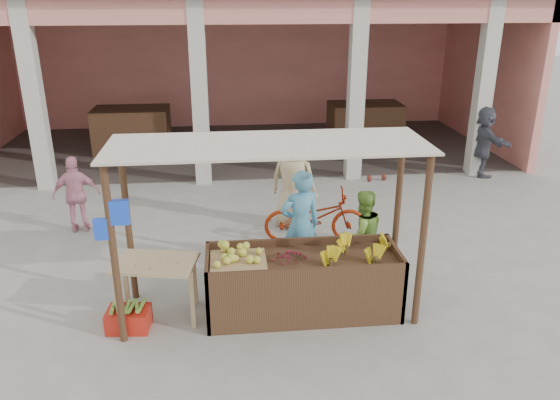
{
  "coord_description": "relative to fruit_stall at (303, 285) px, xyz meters",
  "views": [
    {
      "loc": [
        -0.48,
        -6.45,
        4.14
      ],
      "look_at": [
        0.31,
        1.2,
        1.2
      ],
      "focal_mm": 35.0,
      "sensor_mm": 36.0,
      "label": 1
    }
  ],
  "objects": [
    {
      "name": "berry_heap",
      "position": [
        -0.2,
        -0.01,
        0.48
      ],
      "size": [
        0.48,
        0.4,
        0.15
      ],
      "primitive_type": "ellipsoid",
      "color": "maroon",
      "rests_on": "fruit_stall"
    },
    {
      "name": "red_crate",
      "position": [
        -2.32,
        -0.19,
        -0.26
      ],
      "size": [
        0.57,
        0.44,
        0.28
      ],
      "primitive_type": "cube",
      "rotation": [
        0.0,
        0.0,
        -0.09
      ],
      "color": "red",
      "rests_on": "ground"
    },
    {
      "name": "shopper_b",
      "position": [
        -3.69,
        3.12,
        0.36
      ],
      "size": [
        0.93,
        0.56,
        1.52
      ],
      "primitive_type": "imported",
      "rotation": [
        0.0,
        0.0,
        3.23
      ],
      "color": "pink",
      "rests_on": "ground"
    },
    {
      "name": "banana_heap",
      "position": [
        0.74,
        -0.02,
        0.49
      ],
      "size": [
        1.02,
        0.56,
        0.19
      ],
      "primitive_type": null,
      "color": "yellow",
      "rests_on": "fruit_stall"
    },
    {
      "name": "plantain_bundle",
      "position": [
        -2.32,
        -0.19,
        -0.08
      ],
      "size": [
        0.4,
        0.28,
        0.08
      ],
      "primitive_type": null,
      "color": "olive",
      "rests_on": "red_crate"
    },
    {
      "name": "vendor_blue",
      "position": [
        0.09,
        0.94,
        0.53
      ],
      "size": [
        0.79,
        0.65,
        1.85
      ],
      "primitive_type": "imported",
      "rotation": [
        0.0,
        0.0,
        3.37
      ],
      "color": "#51A2C6",
      "rests_on": "ground"
    },
    {
      "name": "produce_sacks",
      "position": [
        2.51,
        5.32,
        -0.09
      ],
      "size": [
        0.82,
        0.51,
        0.62
      ],
      "color": "maroon",
      "rests_on": "ground"
    },
    {
      "name": "papaya_pile",
      "position": [
        -1.95,
        0.04,
        0.54
      ],
      "size": [
        0.68,
        0.39,
        0.19
      ],
      "primitive_type": null,
      "color": "#43862C",
      "rests_on": "side_table"
    },
    {
      "name": "melon_tray",
      "position": [
        -0.87,
        -0.05,
        0.49
      ],
      "size": [
        0.73,
        0.63,
        0.2
      ],
      "color": "tan",
      "rests_on": "fruit_stall"
    },
    {
      "name": "market_building",
      "position": [
        -0.45,
        8.93,
        2.3
      ],
      "size": [
        14.4,
        6.4,
        4.2
      ],
      "color": "#F08C7D",
      "rests_on": "ground"
    },
    {
      "name": "shopper_c",
      "position": [
        0.24,
        2.93,
        0.59
      ],
      "size": [
        1.14,
        0.99,
        1.99
      ],
      "primitive_type": "imported",
      "rotation": [
        0.0,
        0.0,
        2.66
      ],
      "color": "tan",
      "rests_on": "ground"
    },
    {
      "name": "ground",
      "position": [
        -0.5,
        0.0,
        -0.4
      ],
      "size": [
        60.0,
        60.0,
        0.0
      ],
      "primitive_type": "plane",
      "color": "gray",
      "rests_on": "ground"
    },
    {
      "name": "motorcycle",
      "position": [
        0.54,
        2.21,
        0.09
      ],
      "size": [
        0.78,
        1.91,
        0.98
      ],
      "primitive_type": "imported",
      "rotation": [
        0.0,
        0.0,
        1.5
      ],
      "color": "maroon",
      "rests_on": "ground"
    },
    {
      "name": "vendor_green",
      "position": [
        1.02,
        0.84,
        0.35
      ],
      "size": [
        0.81,
        0.6,
        1.51
      ],
      "primitive_type": "imported",
      "rotation": [
        0.0,
        0.0,
        3.42
      ],
      "color": "#83B744",
      "rests_on": "ground"
    },
    {
      "name": "fruit_stall",
      "position": [
        0.0,
        0.0,
        0.0
      ],
      "size": [
        2.6,
        0.95,
        0.8
      ],
      "primitive_type": "cube",
      "color": "#4F321F",
      "rests_on": "ground"
    },
    {
      "name": "shopper_d",
      "position": [
        5.09,
        5.51,
        0.49
      ],
      "size": [
        0.91,
        1.72,
        1.77
      ],
      "primitive_type": "imported",
      "rotation": [
        0.0,
        0.0,
        1.72
      ],
      "color": "#444550",
      "rests_on": "ground"
    },
    {
      "name": "side_table",
      "position": [
        -1.95,
        0.04,
        0.3
      ],
      "size": [
        1.15,
        0.88,
        0.84
      ],
      "rotation": [
        0.0,
        0.0,
        -0.19
      ],
      "color": "tan",
      "rests_on": "ground"
    },
    {
      "name": "stall_awning",
      "position": [
        -0.51,
        0.06,
        1.58
      ],
      "size": [
        4.09,
        1.35,
        2.39
      ],
      "color": "#4F321F",
      "rests_on": "ground"
    }
  ]
}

